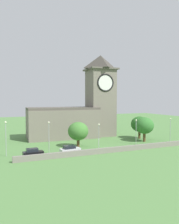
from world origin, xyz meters
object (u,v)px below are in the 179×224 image
(church, at_px, (80,110))
(car_white, at_px, (70,149))
(tree_by_tower, at_px, (144,126))
(tree_riverside_east, at_px, (140,124))
(streetlamp_west_end, at_px, (6,133))
(streetlamp_east_end, at_px, (170,126))
(car_black, at_px, (33,153))
(tree_riverside_west, at_px, (78,131))
(streetlamp_west_mid, at_px, (49,132))
(streetlamp_east_mid, at_px, (136,128))
(streetlamp_central, at_px, (99,132))

(church, xyz_separation_m, car_white, (-10.57, -21.26, -8.01))
(tree_by_tower, height_order, tree_riverside_east, tree_by_tower)
(streetlamp_west_end, relative_size, streetlamp_east_end, 1.10)
(church, distance_m, car_black, 29.37)
(church, distance_m, tree_riverside_west, 17.27)
(streetlamp_west_mid, xyz_separation_m, streetlamp_east_mid, (24.60, 0.74, -0.26))
(streetlamp_west_end, xyz_separation_m, streetlamp_west_mid, (9.30, -1.00, -0.18))
(streetlamp_east_mid, bearing_deg, streetlamp_east_end, -5.40)
(tree_riverside_east, bearing_deg, streetlamp_central, -156.84)
(tree_by_tower, bearing_deg, streetlamp_west_end, -176.75)
(car_white, height_order, tree_riverside_west, tree_riverside_west)
(streetlamp_east_mid, bearing_deg, church, 117.93)
(tree_riverside_west, xyz_separation_m, tree_riverside_east, (22.41, 4.37, 0.40))
(streetlamp_west_end, bearing_deg, streetlamp_east_end, -1.67)
(streetlamp_central, bearing_deg, streetlamp_west_end, 178.25)
(streetlamp_east_mid, bearing_deg, tree_by_tower, 27.84)
(streetlamp_west_mid, xyz_separation_m, streetlamp_east_end, (35.81, -0.32, -0.23))
(streetlamp_east_mid, relative_size, tree_riverside_east, 0.98)
(church, bearing_deg, car_white, -116.44)
(church, distance_m, streetlamp_central, 19.34)
(streetlamp_central, xyz_separation_m, tree_riverside_east, (18.03, 7.71, 0.28))
(streetlamp_central, bearing_deg, streetlamp_east_mid, 2.08)
(church, height_order, tree_riverside_west, church)
(church, height_order, car_black, church)
(car_white, bearing_deg, tree_riverside_west, 54.74)
(car_white, relative_size, tree_riverside_east, 0.68)
(tree_riverside_west, bearing_deg, tree_riverside_east, 11.04)
(streetlamp_west_mid, distance_m, streetlamp_central, 12.95)
(church, height_order, tree_riverside_east, church)
(streetlamp_east_end, bearing_deg, streetlamp_central, 178.40)
(streetlamp_east_mid, xyz_separation_m, tree_riverside_east, (6.36, 7.29, -0.06))
(car_black, xyz_separation_m, streetlamp_west_mid, (3.99, 2.01, 3.94))
(streetlamp_east_mid, bearing_deg, car_black, -174.51)
(streetlamp_east_end, height_order, tree_riverside_east, tree_riverside_east)
(streetlamp_west_end, relative_size, streetlamp_east_mid, 1.11)
(church, height_order, streetlamp_central, church)
(streetlamp_central, xyz_separation_m, streetlamp_east_end, (22.88, -0.64, 0.38))
(streetlamp_east_mid, bearing_deg, streetlamp_west_mid, -178.27)
(streetlamp_west_end, bearing_deg, car_black, -29.54)
(streetlamp_west_end, bearing_deg, streetlamp_west_mid, -6.13)
(streetlamp_west_end, distance_m, tree_riverside_east, 40.87)
(church, height_order, streetlamp_east_mid, church)
(streetlamp_central, xyz_separation_m, tree_riverside_west, (-4.38, 3.34, -0.11))
(tree_by_tower, xyz_separation_m, tree_riverside_east, (1.74, 4.85, -0.16))
(church, height_order, streetlamp_east_end, church)
(car_white, xyz_separation_m, streetlamp_central, (8.58, 2.60, 3.32))
(car_black, relative_size, streetlamp_east_mid, 0.64)
(car_white, xyz_separation_m, tree_riverside_west, (4.20, 5.94, 3.21))
(streetlamp_east_end, xyz_separation_m, tree_riverside_east, (-4.85, 8.35, -0.10))
(church, xyz_separation_m, streetlamp_west_mid, (-14.93, -18.98, -4.07))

